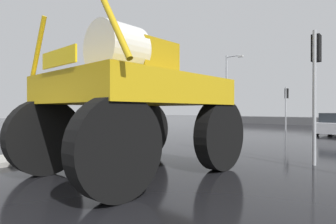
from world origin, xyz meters
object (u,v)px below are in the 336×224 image
traffic_signal_near_right (316,67)px  bare_tree_left (118,72)px  traffic_signal_far_left (286,99)px  oversize_sprayer (135,99)px  streetlight_far_left (228,87)px  traffic_signal_near_left (127,97)px

traffic_signal_near_right → bare_tree_left: 14.74m
traffic_signal_far_left → traffic_signal_near_right: bearing=-69.6°
bare_tree_left → traffic_signal_near_right: bearing=-14.5°
traffic_signal_far_left → oversize_sprayer: bearing=-84.0°
traffic_signal_near_right → traffic_signal_far_left: traffic_signal_near_right is taller
streetlight_far_left → oversize_sprayer: bearing=-68.6°
oversize_sprayer → traffic_signal_far_left: 19.24m
traffic_signal_near_right → traffic_signal_far_left: size_ratio=1.13×
traffic_signal_far_left → streetlight_far_left: size_ratio=0.52×
traffic_signal_near_left → bare_tree_left: bare_tree_left is taller
traffic_signal_near_left → traffic_signal_near_right: 8.97m
oversize_sprayer → bare_tree_left: bare_tree_left is taller
traffic_signal_near_left → bare_tree_left: bearing=145.2°
oversize_sprayer → streetlight_far_left: size_ratio=0.80×
oversize_sprayer → bare_tree_left: bearing=54.5°
traffic_signal_near_left → streetlight_far_left: bearing=97.7°
bare_tree_left → streetlight_far_left: bearing=73.3°
streetlight_far_left → bare_tree_left: (-3.28, -10.91, 0.64)m
traffic_signal_near_left → bare_tree_left: (-5.25, 3.65, 2.19)m
oversize_sprayer → traffic_signal_near_right: 5.71m
traffic_signal_near_left → streetlight_far_left: streetlight_far_left is taller
oversize_sprayer → traffic_signal_near_left: bearing=52.5°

